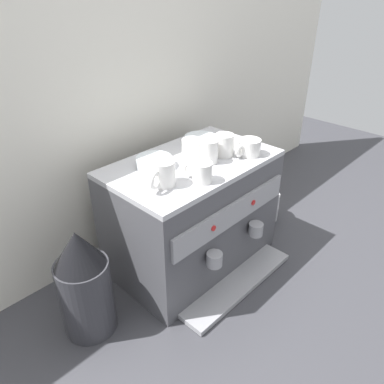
{
  "coord_description": "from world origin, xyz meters",
  "views": [
    {
      "loc": [
        -0.89,
        -0.85,
        1.04
      ],
      "look_at": [
        0.0,
        0.0,
        0.32
      ],
      "focal_mm": 34.75,
      "sensor_mm": 36.0,
      "label": 1
    }
  ],
  "objects": [
    {
      "name": "ground_plane",
      "position": [
        0.0,
        0.0,
        0.0
      ],
      "size": [
        4.0,
        4.0,
        0.0
      ],
      "primitive_type": "plane",
      "color": "#38383D"
    },
    {
      "name": "tiled_backsplash_wall",
      "position": [
        0.0,
        0.31,
        0.49
      ],
      "size": [
        2.8,
        0.03,
        0.99
      ],
      "primitive_type": "cube",
      "color": "silver",
      "rests_on": "ground_plane"
    },
    {
      "name": "espresso_machine",
      "position": [
        0.0,
        -0.0,
        0.23
      ],
      "size": [
        0.64,
        0.5,
        0.45
      ],
      "color": "#4C4C51",
      "rests_on": "ground_plane"
    },
    {
      "name": "ceramic_cup_0",
      "position": [
        0.04,
        -0.05,
        0.5
      ],
      "size": [
        0.07,
        0.11,
        0.08
      ],
      "color": "white",
      "rests_on": "espresso_machine"
    },
    {
      "name": "ceramic_cup_1",
      "position": [
        -0.09,
        -0.13,
        0.49
      ],
      "size": [
        0.07,
        0.1,
        0.07
      ],
      "color": "white",
      "rests_on": "espresso_machine"
    },
    {
      "name": "ceramic_cup_2",
      "position": [
        0.04,
        0.03,
        0.49
      ],
      "size": [
        0.1,
        0.09,
        0.06
      ],
      "color": "white",
      "rests_on": "espresso_machine"
    },
    {
      "name": "ceramic_cup_3",
      "position": [
        0.12,
        -0.05,
        0.5
      ],
      "size": [
        0.08,
        0.11,
        0.08
      ],
      "color": "white",
      "rests_on": "espresso_machine"
    },
    {
      "name": "ceramic_cup_4",
      "position": [
        -0.2,
        -0.06,
        0.5
      ],
      "size": [
        0.12,
        0.08,
        0.08
      ],
      "color": "white",
      "rests_on": "espresso_machine"
    },
    {
      "name": "ceramic_cup_5",
      "position": [
        0.19,
        -0.12,
        0.49
      ],
      "size": [
        0.12,
        0.08,
        0.06
      ],
      "color": "white",
      "rests_on": "espresso_machine"
    },
    {
      "name": "ceramic_bowl_0",
      "position": [
        0.14,
        0.09,
        0.47
      ],
      "size": [
        0.13,
        0.13,
        0.03
      ],
      "color": "silver",
      "rests_on": "espresso_machine"
    },
    {
      "name": "ceramic_bowl_1",
      "position": [
        -0.13,
        0.06,
        0.47
      ],
      "size": [
        0.13,
        0.13,
        0.04
      ],
      "color": "silver",
      "rests_on": "espresso_machine"
    },
    {
      "name": "coffee_grinder",
      "position": [
        -0.5,
        0.0,
        0.19
      ],
      "size": [
        0.17,
        0.17,
        0.39
      ],
      "color": "#333338",
      "rests_on": "ground_plane"
    },
    {
      "name": "milk_pitcher",
      "position": [
        0.47,
        -0.06,
        0.07
      ],
      "size": [
        0.1,
        0.1,
        0.14
      ],
      "primitive_type": "cylinder",
      "color": "#B7B7BC",
      "rests_on": "ground_plane"
    }
  ]
}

